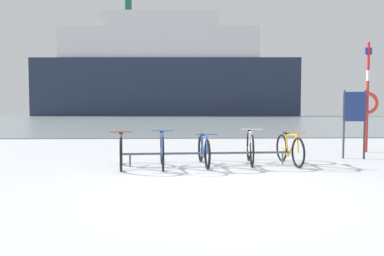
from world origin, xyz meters
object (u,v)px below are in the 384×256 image
bicycle_2 (204,151)px  rescue_post (367,100)px  info_sign (355,113)px  bicycle_1 (162,150)px  bicycle_3 (250,148)px  ferry_ship (165,74)px  bicycle_0 (121,151)px  bicycle_4 (289,149)px

bicycle_2 → rescue_post: bearing=24.7°
info_sign → rescue_post: rescue_post is taller
bicycle_1 → bicycle_3: (2.01, 0.37, -0.00)m
info_sign → ferry_ship: bearing=96.8°
bicycle_3 → rescue_post: 4.58m
bicycle_2 → bicycle_3: bearing=8.1°
info_sign → rescue_post: (1.05, 1.33, 0.37)m
bicycle_3 → rescue_post: bearing=28.7°
bicycle_1 → bicycle_3: size_ratio=1.05×
bicycle_1 → bicycle_0: bearing=-177.0°
bicycle_3 → info_sign: info_sign is taller
bicycle_3 → ferry_ship: size_ratio=0.03×
bicycle_4 → info_sign: 2.29m
bicycle_3 → bicycle_2: bearing=-171.9°
bicycle_1 → bicycle_2: size_ratio=1.04×
bicycle_0 → ferry_ship: (-2.28, 68.77, 8.88)m
bicycle_0 → bicycle_2: 1.82m
bicycle_1 → bicycle_4: (2.89, 0.29, -0.03)m
bicycle_2 → info_sign: info_sign is taller
info_sign → rescue_post: bearing=51.6°
bicycle_1 → rescue_post: size_ratio=0.55×
bicycle_0 → ferry_ship: size_ratio=0.03×
bicycle_0 → rescue_post: rescue_post is taller
bicycle_2 → info_sign: (3.92, 0.95, 0.84)m
rescue_post → bicycle_0: bearing=-159.4°
bicycle_3 → rescue_post: (3.89, 2.13, 1.17)m
bicycle_0 → bicycle_4: (3.77, 0.33, -0.02)m
bicycle_1 → info_sign: bearing=13.6°
bicycle_2 → info_sign: size_ratio=0.97×
bicycle_1 → info_sign: 5.04m
bicycle_0 → bicycle_4: 3.79m
bicycle_3 → info_sign: (2.84, 0.80, 0.80)m
bicycle_0 → bicycle_4: bearing=5.0°
bicycle_3 → bicycle_4: size_ratio=1.04×
rescue_post → ferry_ship: (-9.05, 66.23, 7.70)m
bicycle_2 → ferry_ship: size_ratio=0.03×
bicycle_0 → bicycle_3: 2.91m
bicycle_1 → rescue_post: rescue_post is taller
bicycle_3 → rescue_post: size_ratio=0.52×
bicycle_1 → ferry_ship: 69.36m
bicycle_0 → rescue_post: (6.77, 2.54, 1.18)m
bicycle_0 → info_sign: (5.72, 1.21, 0.81)m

